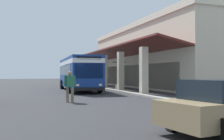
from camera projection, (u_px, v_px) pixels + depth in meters
The scene contains 6 objects.
ground at pixel (137, 87), 33.22m from camera, with size 120.00×120.00×0.00m, color #2D2D30.
curb_strip at pixel (98, 87), 31.11m from camera, with size 31.02×0.50×0.12m, color #9E998E.
plaza_building at pixel (172, 57), 34.27m from camera, with size 26.15×15.40×7.38m.
transit_bus at pixel (78, 71), 26.52m from camera, with size 11.33×3.23×3.34m.
pedestrian at pixel (70, 85), 15.59m from camera, with size 0.42×0.68×1.76m.
potted_palm at pixel (120, 82), 28.74m from camera, with size 1.79×1.67×2.96m.
Camera 1 is at (30.49, -5.57, 1.63)m, focal length 44.09 mm.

